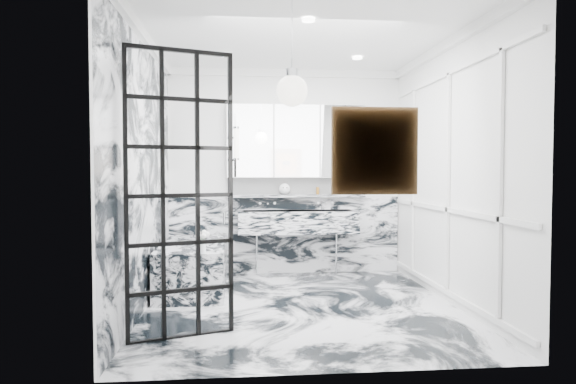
{
  "coord_description": "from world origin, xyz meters",
  "views": [
    {
      "loc": [
        -0.63,
        -5.27,
        1.41
      ],
      "look_at": [
        -0.08,
        0.5,
        1.17
      ],
      "focal_mm": 32.0,
      "sensor_mm": 36.0,
      "label": 1
    }
  ],
  "objects": [
    {
      "name": "wall_back",
      "position": [
        0.0,
        1.8,
        1.4
      ],
      "size": [
        3.6,
        0.0,
        3.6
      ],
      "primitive_type": "plane",
      "rotation": [
        1.57,
        0.0,
        0.0
      ],
      "color": "white",
      "rests_on": "floor"
    },
    {
      "name": "ledge",
      "position": [
        0.15,
        1.72,
        1.07
      ],
      "size": [
        1.9,
        0.14,
        0.04
      ],
      "primitive_type": "cube",
      "color": "silver",
      "rests_on": "wall_back"
    },
    {
      "name": "floor",
      "position": [
        0.0,
        0.0,
        0.0
      ],
      "size": [
        3.6,
        3.6,
        0.0
      ],
      "primitive_type": "plane",
      "color": "silver",
      "rests_on": "ground"
    },
    {
      "name": "wall_front",
      "position": [
        0.0,
        -1.8,
        1.4
      ],
      "size": [
        3.6,
        0.0,
        3.6
      ],
      "primitive_type": "plane",
      "rotation": [
        -1.57,
        0.0,
        0.0
      ],
      "color": "white",
      "rests_on": "floor"
    },
    {
      "name": "bathtub",
      "position": [
        -1.18,
        0.9,
        0.28
      ],
      "size": [
        0.75,
        1.65,
        0.55
      ],
      "primitive_type": "cube",
      "color": "silver",
      "rests_on": "floor"
    },
    {
      "name": "soap_bottle_a",
      "position": [
        0.84,
        1.71,
        1.18
      ],
      "size": [
        0.09,
        0.09,
        0.19
      ],
      "primitive_type": "imported",
      "rotation": [
        0.0,
        0.0,
        0.23
      ],
      "color": "#8C5919",
      "rests_on": "ledge"
    },
    {
      "name": "soap_bottle_c",
      "position": [
        0.91,
        1.71,
        1.16
      ],
      "size": [
        0.12,
        0.12,
        0.14
      ],
      "primitive_type": "imported",
      "rotation": [
        0.0,
        0.0,
        0.07
      ],
      "color": "silver",
      "rests_on": "ledge"
    },
    {
      "name": "face_pot",
      "position": [
        -0.02,
        1.71,
        1.17
      ],
      "size": [
        0.15,
        0.15,
        0.15
      ],
      "primitive_type": "sphere",
      "color": "white",
      "rests_on": "ledge"
    },
    {
      "name": "mirror_cabinet",
      "position": [
        0.15,
        1.73,
        1.82
      ],
      "size": [
        1.9,
        0.16,
        1.0
      ],
      "primitive_type": "cube",
      "color": "white",
      "rests_on": "wall_back"
    },
    {
      "name": "marble_clad_left",
      "position": [
        -1.59,
        0.0,
        1.34
      ],
      "size": [
        0.02,
        3.56,
        2.68
      ],
      "primitive_type": "cube",
      "color": "silver",
      "rests_on": "floor"
    },
    {
      "name": "ceiling",
      "position": [
        0.0,
        0.0,
        2.8
      ],
      "size": [
        3.6,
        3.6,
        0.0
      ],
      "primitive_type": "plane",
      "rotation": [
        3.14,
        0.0,
        0.0
      ],
      "color": "white",
      "rests_on": "wall_back"
    },
    {
      "name": "sconce_left",
      "position": [
        -0.67,
        1.63,
        1.78
      ],
      "size": [
        0.07,
        0.07,
        0.4
      ],
      "primitive_type": "cylinder",
      "color": "white",
      "rests_on": "mirror_cabinet"
    },
    {
      "name": "flower_vase",
      "position": [
        -1.02,
        0.13,
        0.61
      ],
      "size": [
        0.07,
        0.07,
        0.12
      ],
      "primitive_type": "cylinder",
      "color": "silver",
      "rests_on": "bathtub"
    },
    {
      "name": "trough_sink",
      "position": [
        0.15,
        1.55,
        0.73
      ],
      "size": [
        1.6,
        0.45,
        0.3
      ],
      "primitive_type": "cube",
      "color": "silver",
      "rests_on": "wall_back"
    },
    {
      "name": "wall_right",
      "position": [
        1.6,
        0.0,
        1.4
      ],
      "size": [
        0.0,
        3.6,
        3.6
      ],
      "primitive_type": "plane",
      "rotation": [
        1.57,
        0.0,
        -1.57
      ],
      "color": "white",
      "rests_on": "floor"
    },
    {
      "name": "sconce_right",
      "position": [
        0.97,
        1.63,
        1.78
      ],
      "size": [
        0.07,
        0.07,
        0.4
      ],
      "primitive_type": "cylinder",
      "color": "white",
      "rests_on": "mirror_cabinet"
    },
    {
      "name": "amber_bottle",
      "position": [
        0.44,
        1.71,
        1.14
      ],
      "size": [
        0.04,
        0.04,
        0.1
      ],
      "primitive_type": "cylinder",
      "color": "#8C5919",
      "rests_on": "ledge"
    },
    {
      "name": "marble_clad_back",
      "position": [
        0.0,
        1.78,
        0.53
      ],
      "size": [
        3.18,
        0.05,
        1.05
      ],
      "primitive_type": "cube",
      "color": "silver",
      "rests_on": "floor"
    },
    {
      "name": "wall_left",
      "position": [
        -1.6,
        0.0,
        1.4
      ],
      "size": [
        0.0,
        3.6,
        3.6
      ],
      "primitive_type": "plane",
      "rotation": [
        1.57,
        0.0,
        1.57
      ],
      "color": "white",
      "rests_on": "floor"
    },
    {
      "name": "crittall_door",
      "position": [
        -1.12,
        -0.91,
        1.21
      ],
      "size": [
        0.85,
        0.32,
        2.41
      ],
      "primitive_type": null,
      "rotation": [
        0.0,
        0.0,
        0.33
      ],
      "color": "black",
      "rests_on": "floor"
    },
    {
      "name": "pendant_light",
      "position": [
        -0.22,
        -1.25,
        2.04
      ],
      "size": [
        0.25,
        0.25,
        0.25
      ],
      "primitive_type": "sphere",
      "color": "white",
      "rests_on": "ceiling"
    },
    {
      "name": "artwork",
      "position": [
        0.31,
        -1.76,
        1.55
      ],
      "size": [
        0.51,
        0.05,
        0.51
      ],
      "primitive_type": "cube",
      "color": "orange",
      "rests_on": "wall_front"
    },
    {
      "name": "soap_bottle_b",
      "position": [
        0.78,
        1.71,
        1.18
      ],
      "size": [
        0.09,
        0.09,
        0.18
      ],
      "primitive_type": "imported",
      "rotation": [
        0.0,
        0.0,
        0.07
      ],
      "color": "#4C4C51",
      "rests_on": "ledge"
    },
    {
      "name": "panel_molding",
      "position": [
        1.58,
        0.0,
        1.3
      ],
      "size": [
        0.03,
        3.4,
        2.3
      ],
      "primitive_type": "cube",
      "color": "white",
      "rests_on": "floor"
    },
    {
      "name": "subway_tile",
      "position": [
        0.15,
        1.78,
        1.21
      ],
      "size": [
        1.9,
        0.03,
        0.23
      ],
      "primitive_type": "cube",
      "color": "white",
      "rests_on": "wall_back"
    }
  ]
}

